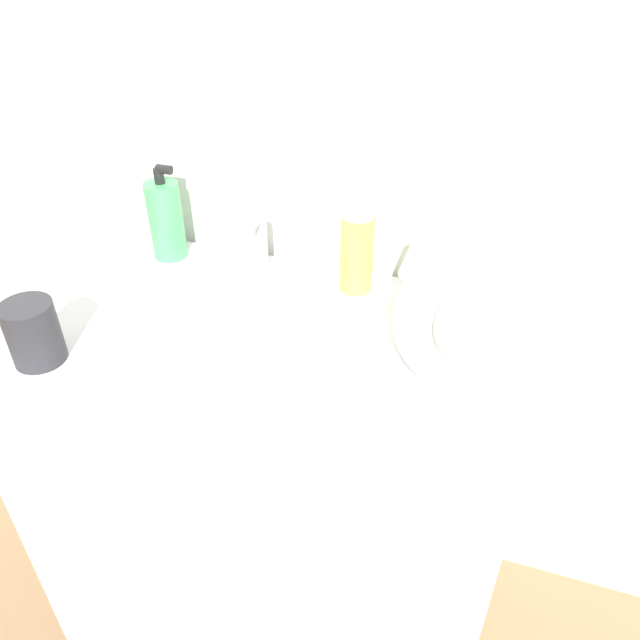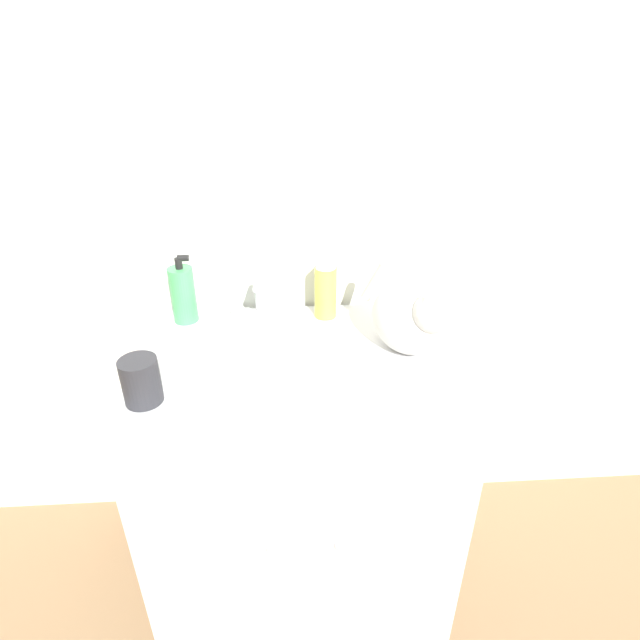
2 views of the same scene
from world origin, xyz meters
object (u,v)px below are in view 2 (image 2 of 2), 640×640
Objects in this scene: soap_bottle at (183,294)px; spray_bottle at (326,287)px; cat at (410,317)px; cup at (141,381)px.

soap_bottle reaches higher than spray_bottle.
cat reaches higher than spray_bottle.
spray_bottle is at bearing 40.89° from cup.
spray_bottle is 1.76× the size of cup.
soap_bottle is at bearing 85.43° from cup.
spray_bottle reaches higher than cup.
soap_bottle is 0.38m from cup.
soap_bottle is at bearing 179.99° from spray_bottle.
cup is at bearing -139.11° from spray_bottle.
cup is (-0.03, -0.37, -0.03)m from soap_bottle.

